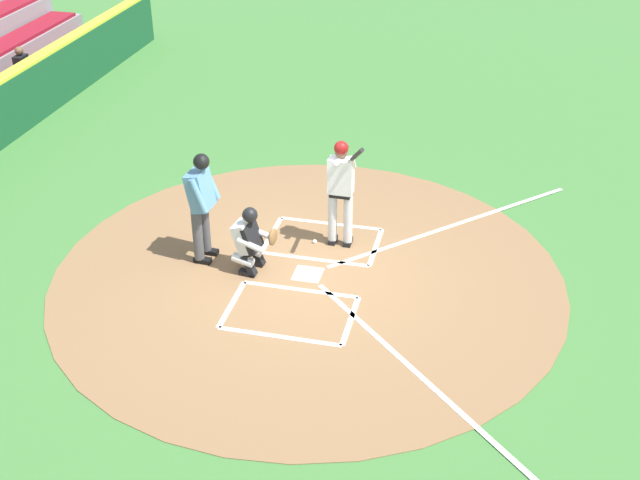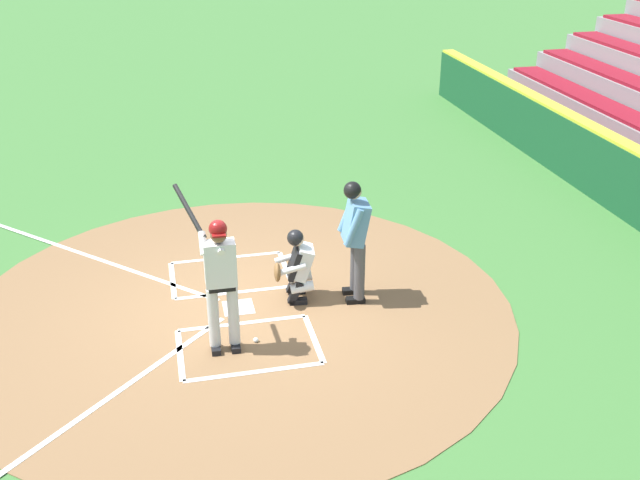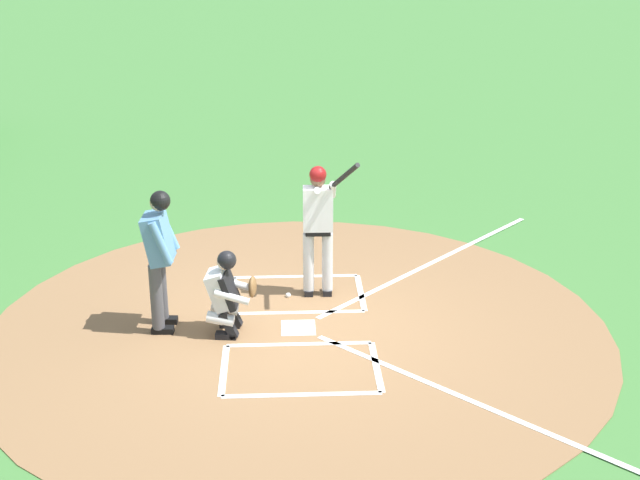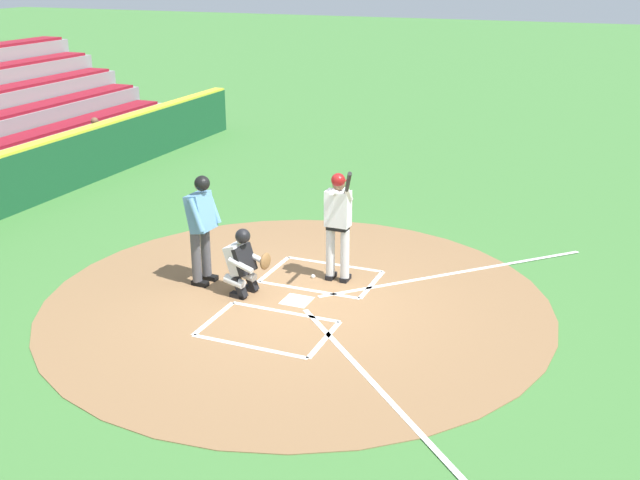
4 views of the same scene
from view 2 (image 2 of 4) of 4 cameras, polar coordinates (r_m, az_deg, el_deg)
name	(u,v)px [view 2 (image 2 of 4)]	position (r m, az deg, el deg)	size (l,w,h in m)	color
ground_plane	(238,308)	(11.03, -6.24, -5.19)	(120.00, 120.00, 0.00)	#427A38
dirt_circle	(238,308)	(11.03, -6.24, -5.17)	(8.00, 8.00, 0.01)	olive
home_plate_and_chalk	(178,314)	(10.98, -10.82, -5.58)	(7.93, 4.91, 0.01)	white
batter	(220,276)	(9.59, -7.64, -2.73)	(0.93, 0.70, 2.13)	silver
catcher	(297,264)	(10.91, -1.77, -1.85)	(0.59, 0.66, 1.13)	black
plate_umpire	(355,233)	(10.73, 2.72, 0.53)	(0.60, 0.44, 1.86)	#4C4C51
baseball	(256,340)	(10.21, -4.92, -7.62)	(0.07, 0.07, 0.07)	white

